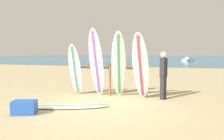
{
  "coord_description": "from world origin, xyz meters",
  "views": [
    {
      "loc": [
        2.17,
        -6.16,
        1.64
      ],
      "look_at": [
        -0.24,
        2.08,
        0.94
      ],
      "focal_mm": 35.63,
      "sensor_mm": 36.0,
      "label": 1
    }
  ],
  "objects_px": {
    "surfboard_lying_on_sand": "(71,107)",
    "surfboard_leaning_center_left": "(119,65)",
    "small_boat_offshore": "(188,60)",
    "cooler_box": "(24,107)",
    "surfboard_rack": "(110,75)",
    "surfboard_leaning_center": "(141,66)",
    "surfboard_leaning_left": "(96,63)",
    "surfboard_leaning_far_left": "(75,70)",
    "beachgoer_standing": "(163,73)"
  },
  "relations": [
    {
      "from": "surfboard_lying_on_sand",
      "to": "cooler_box",
      "type": "bearing_deg",
      "value": -132.54
    },
    {
      "from": "surfboard_leaning_far_left",
      "to": "surfboard_lying_on_sand",
      "type": "bearing_deg",
      "value": -68.13
    },
    {
      "from": "surfboard_lying_on_sand",
      "to": "cooler_box",
      "type": "relative_size",
      "value": 3.81
    },
    {
      "from": "surfboard_rack",
      "to": "small_boat_offshore",
      "type": "relative_size",
      "value": 1.02
    },
    {
      "from": "surfboard_lying_on_sand",
      "to": "beachgoer_standing",
      "type": "distance_m",
      "value": 3.32
    },
    {
      "from": "surfboard_leaning_center",
      "to": "cooler_box",
      "type": "xyz_separation_m",
      "value": [
        -2.65,
        -2.68,
        -0.97
      ]
    },
    {
      "from": "surfboard_leaning_far_left",
      "to": "small_boat_offshore",
      "type": "height_order",
      "value": "surfboard_leaning_far_left"
    },
    {
      "from": "surfboard_leaning_left",
      "to": "surfboard_lying_on_sand",
      "type": "distance_m",
      "value": 2.21
    },
    {
      "from": "beachgoer_standing",
      "to": "surfboard_rack",
      "type": "bearing_deg",
      "value": 176.25
    },
    {
      "from": "beachgoer_standing",
      "to": "surfboard_lying_on_sand",
      "type": "bearing_deg",
      "value": -142.08
    },
    {
      "from": "surfboard_leaning_far_left",
      "to": "surfboard_leaning_center_left",
      "type": "relative_size",
      "value": 0.83
    },
    {
      "from": "surfboard_leaning_left",
      "to": "surfboard_leaning_center",
      "type": "relative_size",
      "value": 1.09
    },
    {
      "from": "surfboard_lying_on_sand",
      "to": "beachgoer_standing",
      "type": "relative_size",
      "value": 1.38
    },
    {
      "from": "surfboard_leaning_far_left",
      "to": "cooler_box",
      "type": "bearing_deg",
      "value": -93.32
    },
    {
      "from": "surfboard_leaning_far_left",
      "to": "beachgoer_standing",
      "type": "relative_size",
      "value": 1.18
    },
    {
      "from": "surfboard_rack",
      "to": "surfboard_leaning_far_left",
      "type": "xyz_separation_m",
      "value": [
        -1.27,
        -0.31,
        0.2
      ]
    },
    {
      "from": "surfboard_leaning_far_left",
      "to": "surfboard_leaning_center",
      "type": "xyz_separation_m",
      "value": [
        2.49,
        -0.07,
        0.17
      ]
    },
    {
      "from": "surfboard_rack",
      "to": "small_boat_offshore",
      "type": "bearing_deg",
      "value": 82.98
    },
    {
      "from": "surfboard_leaning_far_left",
      "to": "beachgoer_standing",
      "type": "bearing_deg",
      "value": 3.14
    },
    {
      "from": "surfboard_lying_on_sand",
      "to": "surfboard_leaning_center_left",
      "type": "bearing_deg",
      "value": 60.75
    },
    {
      "from": "surfboard_leaning_left",
      "to": "cooler_box",
      "type": "relative_size",
      "value": 4.16
    },
    {
      "from": "surfboard_leaning_left",
      "to": "surfboard_lying_on_sand",
      "type": "relative_size",
      "value": 1.09
    },
    {
      "from": "surfboard_leaning_center_left",
      "to": "surfboard_lying_on_sand",
      "type": "height_order",
      "value": "surfboard_leaning_center_left"
    },
    {
      "from": "small_boat_offshore",
      "to": "cooler_box",
      "type": "bearing_deg",
      "value": -98.56
    },
    {
      "from": "surfboard_rack",
      "to": "surfboard_leaning_center",
      "type": "height_order",
      "value": "surfboard_leaning_center"
    },
    {
      "from": "surfboard_leaning_far_left",
      "to": "surfboard_lying_on_sand",
      "type": "relative_size",
      "value": 0.85
    },
    {
      "from": "beachgoer_standing",
      "to": "small_boat_offshore",
      "type": "height_order",
      "value": "beachgoer_standing"
    },
    {
      "from": "surfboard_rack",
      "to": "surfboard_leaning_center_left",
      "type": "height_order",
      "value": "surfboard_leaning_center_left"
    },
    {
      "from": "surfboard_lying_on_sand",
      "to": "cooler_box",
      "type": "height_order",
      "value": "cooler_box"
    },
    {
      "from": "small_boat_offshore",
      "to": "cooler_box",
      "type": "xyz_separation_m",
      "value": [
        -5.82,
        -38.66,
        -0.08
      ]
    },
    {
      "from": "surfboard_leaning_center",
      "to": "small_boat_offshore",
      "type": "distance_m",
      "value": 36.13
    },
    {
      "from": "surfboard_leaning_center_left",
      "to": "small_boat_offshore",
      "type": "distance_m",
      "value": 36.16
    },
    {
      "from": "surfboard_leaning_center_left",
      "to": "surfboard_rack",
      "type": "bearing_deg",
      "value": 142.88
    },
    {
      "from": "beachgoer_standing",
      "to": "small_boat_offshore",
      "type": "distance_m",
      "value": 35.82
    },
    {
      "from": "surfboard_leaning_left",
      "to": "surfboard_leaning_center",
      "type": "height_order",
      "value": "surfboard_leaning_left"
    },
    {
      "from": "surfboard_rack",
      "to": "small_boat_offshore",
      "type": "height_order",
      "value": "surfboard_rack"
    },
    {
      "from": "surfboard_leaning_center",
      "to": "surfboard_lying_on_sand",
      "type": "xyz_separation_m",
      "value": [
        -1.77,
        -1.72,
        -1.11
      ]
    },
    {
      "from": "surfboard_leaning_center",
      "to": "surfboard_leaning_center_left",
      "type": "bearing_deg",
      "value": 176.52
    },
    {
      "from": "surfboard_leaning_left",
      "to": "surfboard_leaning_center_left",
      "type": "distance_m",
      "value": 0.89
    },
    {
      "from": "surfboard_leaning_far_left",
      "to": "beachgoer_standing",
      "type": "height_order",
      "value": "surfboard_leaning_far_left"
    },
    {
      "from": "surfboard_leaning_far_left",
      "to": "cooler_box",
      "type": "xyz_separation_m",
      "value": [
        -0.16,
        -2.75,
        -0.79
      ]
    },
    {
      "from": "small_boat_offshore",
      "to": "cooler_box",
      "type": "distance_m",
      "value": 39.1
    },
    {
      "from": "small_boat_offshore",
      "to": "cooler_box",
      "type": "height_order",
      "value": "small_boat_offshore"
    },
    {
      "from": "surfboard_leaning_center_left",
      "to": "surfboard_lying_on_sand",
      "type": "distance_m",
      "value": 2.33
    },
    {
      "from": "surfboard_leaning_left",
      "to": "small_boat_offshore",
      "type": "height_order",
      "value": "surfboard_leaning_left"
    },
    {
      "from": "beachgoer_standing",
      "to": "surfboard_leaning_far_left",
      "type": "bearing_deg",
      "value": -176.86
    },
    {
      "from": "cooler_box",
      "to": "surfboard_leaning_center",
      "type": "bearing_deg",
      "value": 25.41
    },
    {
      "from": "surfboard_leaning_far_left",
      "to": "surfboard_lying_on_sand",
      "type": "xyz_separation_m",
      "value": [
        0.72,
        -1.79,
        -0.94
      ]
    },
    {
      "from": "surfboard_leaning_left",
      "to": "surfboard_leaning_center",
      "type": "bearing_deg",
      "value": -4.41
    },
    {
      "from": "surfboard_leaning_left",
      "to": "small_boat_offshore",
      "type": "relative_size",
      "value": 0.89
    }
  ]
}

